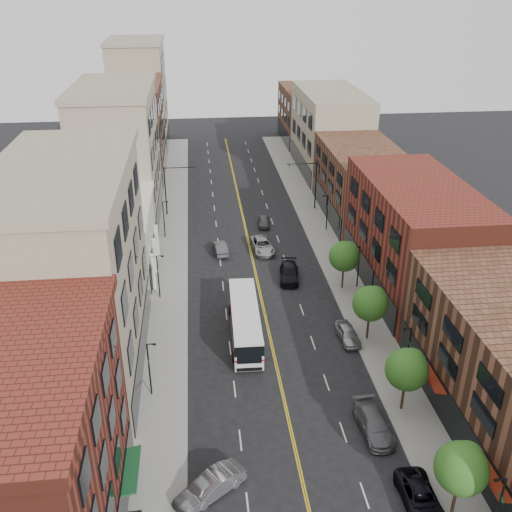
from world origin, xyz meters
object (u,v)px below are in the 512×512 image
object	(u,v)px
car_angle_a	(202,489)
car_parked_near	(420,498)
car_lane_b	(262,245)
car_lane_c	(264,221)
city_bus	(245,320)
car_parked_far	(348,334)
car_lane_a	(289,273)
car_parked_mid	(374,424)
car_angle_b	(214,484)
car_lane_behind	(221,248)

from	to	relation	value
car_angle_a	car_parked_near	xyz separation A→B (m)	(14.42, -2.22, -0.05)
car_lane_b	car_lane_c	xyz separation A→B (m)	(1.13, 8.00, -0.12)
car_angle_a	car_lane_c	bearing A→B (deg)	127.57
car_lane_b	car_lane_c	bearing A→B (deg)	77.24
city_bus	car_parked_far	distance (m)	10.01
car_angle_a	car_lane_a	world-z (taller)	car_lane_a
car_angle_a	car_parked_mid	distance (m)	14.16
car_angle_b	car_lane_c	xyz separation A→B (m)	(8.83, 45.23, -0.11)
car_parked_near	car_lane_a	distance (m)	32.22
car_lane_behind	car_lane_a	world-z (taller)	car_lane_a
city_bus	car_parked_near	world-z (taller)	city_bus
car_parked_near	car_lane_behind	bearing A→B (deg)	105.79
car_lane_a	car_angle_a	bearing A→B (deg)	-101.89
car_parked_far	car_lane_behind	bearing A→B (deg)	115.13
car_parked_far	car_lane_a	world-z (taller)	car_lane_a
car_angle_a	car_angle_b	xyz separation A→B (m)	(0.82, 0.31, 0.03)
car_lane_c	car_parked_near	bearing A→B (deg)	-79.36
city_bus	car_lane_behind	size ratio (longest dim) A/B	2.81
car_parked_mid	car_angle_a	bearing A→B (deg)	-163.56
car_angle_b	car_lane_a	bearing A→B (deg)	126.36
city_bus	car_parked_near	bearing A→B (deg)	-63.69
city_bus	car_parked_mid	bearing A→B (deg)	-56.92
city_bus	car_parked_far	world-z (taller)	city_bus
car_angle_b	car_parked_mid	xyz separation A→B (m)	(12.50, 4.47, -0.01)
car_angle_b	car_lane_c	distance (m)	46.09
car_angle_b	car_lane_behind	world-z (taller)	car_angle_b
car_angle_b	car_lane_b	distance (m)	38.02
car_parked_near	car_angle_b	bearing A→B (deg)	169.43
car_angle_a	car_parked_near	bearing A→B (deg)	40.78
car_lane_a	car_lane_b	size ratio (longest dim) A/B	0.96
car_parked_near	car_lane_c	xyz separation A→B (m)	(-4.77, 47.76, -0.03)
car_angle_a	car_parked_far	bearing A→B (deg)	99.23
car_angle_a	car_angle_b	world-z (taller)	car_angle_b
city_bus	car_lane_a	size ratio (longest dim) A/B	2.27
car_angle_a	car_lane_a	distance (m)	31.66
car_parked_near	car_parked_far	size ratio (longest dim) A/B	1.17
city_bus	car_parked_far	bearing A→B (deg)	-9.39
car_angle_a	car_lane_b	size ratio (longest dim) A/B	0.78
car_parked_far	car_parked_mid	bearing A→B (deg)	-98.79
city_bus	car_lane_b	size ratio (longest dim) A/B	2.17
car_angle_b	car_parked_near	bearing A→B (deg)	44.41
car_angle_a	car_angle_b	size ratio (longest dim) A/B	0.93
car_lane_behind	car_lane_a	bearing A→B (deg)	128.94
car_lane_c	city_bus	bearing A→B (deg)	-95.70
car_lane_a	car_lane_b	world-z (taller)	car_lane_b
car_angle_b	car_lane_b	size ratio (longest dim) A/B	0.84
car_lane_behind	city_bus	bearing A→B (deg)	88.80
city_bus	car_angle_b	size ratio (longest dim) A/B	2.59
car_angle_b	car_parked_far	xyz separation A→B (m)	(13.60, 16.69, -0.05)
car_lane_behind	car_lane_b	xyz separation A→B (m)	(5.33, 0.11, 0.06)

